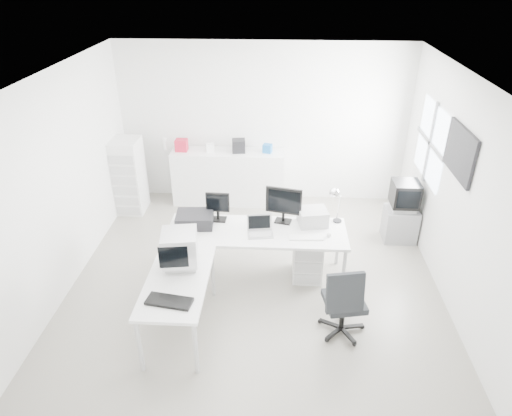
# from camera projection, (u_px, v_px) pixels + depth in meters

# --- Properties ---
(floor) EXTENTS (5.00, 5.00, 0.01)m
(floor) POSITION_uv_depth(u_px,v_px,m) (255.00, 277.00, 6.44)
(floor) COLOR #B9B4A6
(floor) RESTS_ON ground
(ceiling) EXTENTS (5.00, 5.00, 0.01)m
(ceiling) POSITION_uv_depth(u_px,v_px,m) (255.00, 76.00, 5.08)
(ceiling) COLOR white
(ceiling) RESTS_ON back_wall
(back_wall) EXTENTS (5.00, 0.02, 2.80)m
(back_wall) POSITION_uv_depth(u_px,v_px,m) (263.00, 124.00, 7.95)
(back_wall) COLOR white
(back_wall) RESTS_ON floor
(left_wall) EXTENTS (0.02, 5.00, 2.80)m
(left_wall) POSITION_uv_depth(u_px,v_px,m) (62.00, 183.00, 5.88)
(left_wall) COLOR white
(left_wall) RESTS_ON floor
(right_wall) EXTENTS (0.02, 5.00, 2.80)m
(right_wall) POSITION_uv_depth(u_px,v_px,m) (456.00, 193.00, 5.64)
(right_wall) COLOR white
(right_wall) RESTS_ON floor
(window) EXTENTS (0.02, 1.20, 1.10)m
(window) POSITION_uv_depth(u_px,v_px,m) (431.00, 143.00, 6.59)
(window) COLOR white
(window) RESTS_ON right_wall
(wall_picture) EXTENTS (0.04, 0.90, 0.60)m
(wall_picture) POSITION_uv_depth(u_px,v_px,m) (460.00, 152.00, 5.49)
(wall_picture) COLOR black
(wall_picture) RESTS_ON right_wall
(main_desk) EXTENTS (2.40, 0.80, 0.75)m
(main_desk) POSITION_uv_depth(u_px,v_px,m) (257.00, 254.00, 6.28)
(main_desk) COLOR white
(main_desk) RESTS_ON floor
(side_desk) EXTENTS (0.70, 1.40, 0.75)m
(side_desk) POSITION_uv_depth(u_px,v_px,m) (180.00, 305.00, 5.36)
(side_desk) COLOR white
(side_desk) RESTS_ON floor
(drawer_pedestal) EXTENTS (0.40, 0.50, 0.60)m
(drawer_pedestal) POSITION_uv_depth(u_px,v_px,m) (307.00, 258.00, 6.33)
(drawer_pedestal) COLOR white
(drawer_pedestal) RESTS_ON floor
(inkjet_printer) EXTENTS (0.52, 0.42, 0.18)m
(inkjet_printer) POSITION_uv_depth(u_px,v_px,m) (195.00, 219.00, 6.19)
(inkjet_printer) COLOR black
(inkjet_printer) RESTS_ON main_desk
(lcd_monitor_small) EXTENTS (0.33, 0.20, 0.41)m
(lcd_monitor_small) POSITION_uv_depth(u_px,v_px,m) (218.00, 207.00, 6.25)
(lcd_monitor_small) COLOR black
(lcd_monitor_small) RESTS_ON main_desk
(lcd_monitor_large) EXTENTS (0.53, 0.30, 0.51)m
(lcd_monitor_large) POSITION_uv_depth(u_px,v_px,m) (284.00, 205.00, 6.18)
(lcd_monitor_large) COLOR black
(lcd_monitor_large) RESTS_ON main_desk
(laptop) EXTENTS (0.35, 0.36, 0.20)m
(laptop) POSITION_uv_depth(u_px,v_px,m) (260.00, 228.00, 5.96)
(laptop) COLOR #B7B7BA
(laptop) RESTS_ON main_desk
(white_keyboard) EXTENTS (0.44, 0.16, 0.02)m
(white_keyboard) POSITION_uv_depth(u_px,v_px,m) (306.00, 237.00, 5.94)
(white_keyboard) COLOR white
(white_keyboard) RESTS_ON main_desk
(white_mouse) EXTENTS (0.07, 0.07, 0.07)m
(white_mouse) POSITION_uv_depth(u_px,v_px,m) (329.00, 234.00, 5.95)
(white_mouse) COLOR white
(white_mouse) RESTS_ON main_desk
(laser_printer) EXTENTS (0.43, 0.39, 0.22)m
(laser_printer) POSITION_uv_depth(u_px,v_px,m) (313.00, 217.00, 6.21)
(laser_printer) COLOR #AEAEAE
(laser_printer) RESTS_ON main_desk
(desk_lamp) EXTENTS (0.18, 0.18, 0.50)m
(desk_lamp) POSITION_uv_depth(u_px,v_px,m) (339.00, 206.00, 6.19)
(desk_lamp) COLOR silver
(desk_lamp) RESTS_ON main_desk
(crt_monitor) EXTENTS (0.43, 0.43, 0.44)m
(crt_monitor) POSITION_uv_depth(u_px,v_px,m) (180.00, 251.00, 5.29)
(crt_monitor) COLOR #B7B7BA
(crt_monitor) RESTS_ON side_desk
(black_keyboard) EXTENTS (0.52, 0.27, 0.03)m
(black_keyboard) POSITION_uv_depth(u_px,v_px,m) (169.00, 301.00, 4.82)
(black_keyboard) COLOR black
(black_keyboard) RESTS_ON side_desk
(office_chair) EXTENTS (0.67, 0.67, 1.00)m
(office_chair) POSITION_uv_depth(u_px,v_px,m) (345.00, 298.00, 5.27)
(office_chair) COLOR #26282B
(office_chair) RESTS_ON floor
(tv_cabinet) EXTENTS (0.50, 0.41, 0.54)m
(tv_cabinet) POSITION_uv_depth(u_px,v_px,m) (400.00, 224.00, 7.17)
(tv_cabinet) COLOR gray
(tv_cabinet) RESTS_ON floor
(crt_tv) EXTENTS (0.50, 0.48, 0.45)m
(crt_tv) POSITION_uv_depth(u_px,v_px,m) (405.00, 196.00, 6.93)
(crt_tv) COLOR black
(crt_tv) RESTS_ON tv_cabinet
(sideboard) EXTENTS (1.97, 0.49, 0.98)m
(sideboard) POSITION_uv_depth(u_px,v_px,m) (228.00, 177.00, 8.19)
(sideboard) COLOR white
(sideboard) RESTS_ON floor
(clutter_box_a) EXTENTS (0.21, 0.19, 0.20)m
(clutter_box_a) POSITION_uv_depth(u_px,v_px,m) (181.00, 145.00, 7.94)
(clutter_box_a) COLOR #B81A32
(clutter_box_a) RESTS_ON sideboard
(clutter_box_b) EXTENTS (0.16, 0.15, 0.14)m
(clutter_box_b) POSITION_uv_depth(u_px,v_px,m) (210.00, 148.00, 7.93)
(clutter_box_b) COLOR white
(clutter_box_b) RESTS_ON sideboard
(clutter_box_c) EXTENTS (0.24, 0.23, 0.22)m
(clutter_box_c) POSITION_uv_depth(u_px,v_px,m) (239.00, 146.00, 7.89)
(clutter_box_c) COLOR black
(clutter_box_c) RESTS_ON sideboard
(clutter_box_d) EXTENTS (0.18, 0.16, 0.15)m
(clutter_box_d) POSITION_uv_depth(u_px,v_px,m) (267.00, 148.00, 7.88)
(clutter_box_d) COLOR #1963B0
(clutter_box_d) RESTS_ON sideboard
(clutter_bottle) EXTENTS (0.07, 0.07, 0.22)m
(clutter_bottle) POSITION_uv_depth(u_px,v_px,m) (165.00, 144.00, 7.99)
(clutter_bottle) COLOR white
(clutter_bottle) RESTS_ON sideboard
(filing_cabinet) EXTENTS (0.46, 0.55, 1.31)m
(filing_cabinet) POSITION_uv_depth(u_px,v_px,m) (129.00, 176.00, 7.84)
(filing_cabinet) COLOR white
(filing_cabinet) RESTS_ON floor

